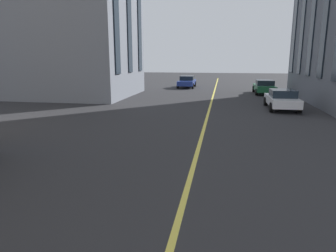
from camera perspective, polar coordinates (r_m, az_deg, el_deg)
The scene contains 5 objects.
lane_centre_line at distance 15.61m, azimuth 6.77°, elevation -0.31°, with size 80.00×0.16×0.01m.
car_green_mid at distance 31.72m, azimuth 17.56°, elevation 7.00°, with size 4.40×1.95×1.37m.
car_blue_parked_a at distance 37.13m, azimuth 3.55°, elevation 8.28°, with size 4.40×1.95×1.37m.
car_white_far at distance 22.47m, azimuth 20.51°, elevation 4.73°, with size 4.40×1.95×1.37m.
building_left_near at distance 31.12m, azimuth -19.29°, elevation 20.09°, with size 10.16×12.72×15.79m.
Camera 1 is at (4.80, -0.84, 3.46)m, focal length 32.63 mm.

